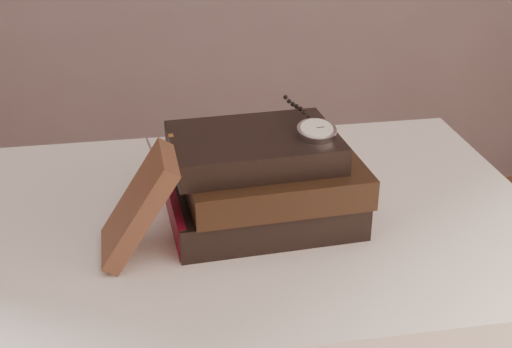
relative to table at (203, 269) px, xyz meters
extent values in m
cube|color=white|center=(0.00, 0.00, 0.07)|extent=(1.00, 0.60, 0.04)
cube|color=white|center=(0.00, 0.00, 0.01)|extent=(0.88, 0.49, 0.08)
cylinder|color=white|center=(0.45, 0.25, -0.30)|extent=(0.05, 0.05, 0.71)
cube|color=black|center=(0.09, -0.02, 0.12)|extent=(0.27, 0.19, 0.05)
cube|color=beige|center=(0.09, -0.02, 0.12)|extent=(0.26, 0.18, 0.04)
cube|color=gold|center=(-0.04, 0.00, 0.12)|extent=(0.01, 0.01, 0.05)
cube|color=maroon|center=(-0.04, -0.03, 0.12)|extent=(0.02, 0.17, 0.05)
cube|color=black|center=(0.10, -0.03, 0.16)|extent=(0.25, 0.18, 0.04)
cube|color=beige|center=(0.10, -0.03, 0.16)|extent=(0.25, 0.17, 0.03)
cube|color=gold|center=(-0.02, -0.01, 0.16)|extent=(0.01, 0.01, 0.04)
cube|color=black|center=(0.08, -0.01, 0.20)|extent=(0.24, 0.17, 0.04)
cube|color=beige|center=(0.08, -0.01, 0.20)|extent=(0.23, 0.16, 0.03)
cube|color=gold|center=(-0.04, 0.00, 0.20)|extent=(0.01, 0.01, 0.04)
cube|color=#422519|center=(-0.09, -0.08, 0.16)|extent=(0.11, 0.10, 0.15)
cylinder|color=silver|center=(0.16, -0.04, 0.23)|extent=(0.06, 0.06, 0.02)
cylinder|color=white|center=(0.16, -0.04, 0.24)|extent=(0.05, 0.05, 0.01)
torus|color=silver|center=(0.16, -0.04, 0.23)|extent=(0.05, 0.05, 0.01)
cylinder|color=silver|center=(0.16, 0.00, 0.23)|extent=(0.01, 0.01, 0.01)
cube|color=black|center=(0.16, -0.03, 0.24)|extent=(0.00, 0.02, 0.00)
cube|color=black|center=(0.17, -0.04, 0.24)|extent=(0.01, 0.00, 0.00)
sphere|color=black|center=(0.16, 0.00, 0.24)|extent=(0.01, 0.01, 0.01)
sphere|color=black|center=(0.16, 0.02, 0.24)|extent=(0.01, 0.01, 0.01)
sphere|color=black|center=(0.15, 0.03, 0.24)|extent=(0.01, 0.01, 0.01)
sphere|color=black|center=(0.15, 0.05, 0.24)|extent=(0.01, 0.01, 0.01)
sphere|color=black|center=(0.15, 0.06, 0.23)|extent=(0.01, 0.01, 0.01)
sphere|color=black|center=(0.15, 0.07, 0.23)|extent=(0.01, 0.01, 0.01)
sphere|color=black|center=(0.14, 0.09, 0.24)|extent=(0.01, 0.01, 0.01)
torus|color=silver|center=(-0.04, 0.05, 0.17)|extent=(0.05, 0.02, 0.05)
torus|color=silver|center=(0.02, 0.05, 0.17)|extent=(0.05, 0.02, 0.05)
cylinder|color=silver|center=(-0.01, 0.05, 0.17)|extent=(0.02, 0.00, 0.00)
cylinder|color=silver|center=(-0.06, 0.11, 0.16)|extent=(0.01, 0.12, 0.03)
cylinder|color=silver|center=(0.04, 0.11, 0.16)|extent=(0.01, 0.12, 0.03)
camera|label=1|loc=(-0.07, -0.87, 0.60)|focal=48.38mm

